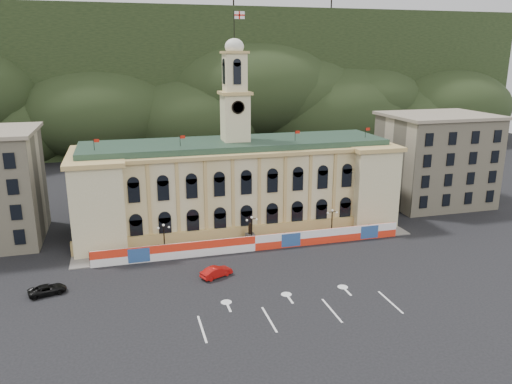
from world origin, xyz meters
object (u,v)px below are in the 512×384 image
object	(u,v)px
lamp_center	(252,228)
red_sedan	(216,272)
statue	(250,237)
black_suv	(47,290)

from	to	relation	value
lamp_center	red_sedan	size ratio (longest dim) A/B	1.05
statue	red_sedan	xyz separation A→B (m)	(-7.78, -10.89, -0.42)
statue	red_sedan	size ratio (longest dim) A/B	0.76
lamp_center	red_sedan	distance (m)	12.80
lamp_center	black_suv	xyz separation A→B (m)	(-30.00, -9.20, -2.42)
statue	lamp_center	xyz separation A→B (m)	(0.00, -1.00, 1.89)
black_suv	red_sedan	bearing A→B (deg)	-106.71
red_sedan	statue	bearing A→B (deg)	-59.53
lamp_center	black_suv	size ratio (longest dim) A/B	1.01
statue	black_suv	xyz separation A→B (m)	(-30.00, -10.20, -0.53)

